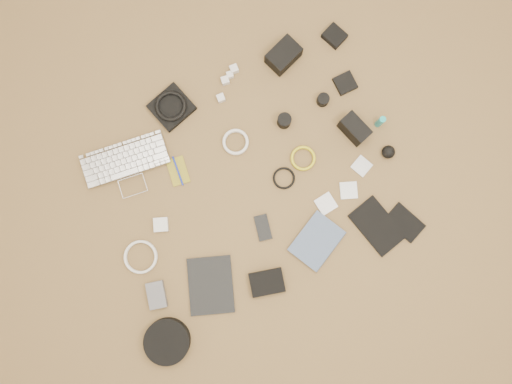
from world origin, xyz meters
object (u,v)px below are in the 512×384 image
headphone_case (167,341)px  paperback (332,253)px  laptop (129,171)px  dslr_camera (283,56)px  tablet (211,285)px  phone (263,228)px

headphone_case → paperback: bearing=-0.9°
laptop → dslr_camera: 0.85m
tablet → phone: size_ratio=2.20×
tablet → paperback: size_ratio=1.14×
phone → paperback: 0.31m
laptop → dslr_camera: dslr_camera is taller
dslr_camera → phone: size_ratio=1.27×
dslr_camera → paperback: (-0.24, -0.85, -0.03)m
laptop → tablet: (0.08, -0.61, -0.01)m
dslr_camera → phone: (-0.44, -0.62, -0.04)m
dslr_camera → tablet: 1.05m
dslr_camera → phone: bearing=-142.0°
dslr_camera → tablet: size_ratio=0.58×
phone → headphone_case: headphone_case is taller
tablet → headphone_case: size_ratio=1.27×
paperback → dslr_camera: bearing=-39.1°
phone → paperback: (0.21, -0.24, 0.01)m
laptop → headphone_case: bearing=-94.3°
tablet → laptop: bearing=121.1°
dslr_camera → tablet: (-0.76, -0.73, -0.04)m
tablet → paperback: 0.54m
laptop → paperback: bearing=-40.2°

